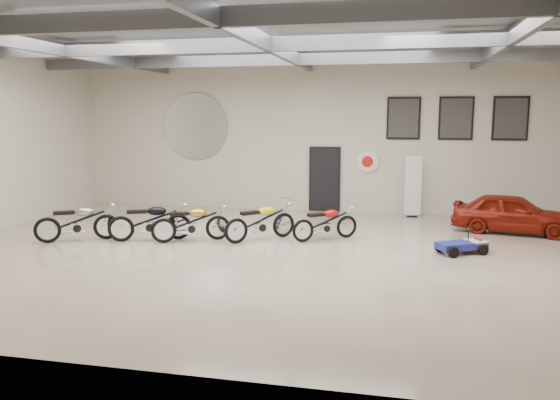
% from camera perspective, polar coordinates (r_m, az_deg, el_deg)
% --- Properties ---
extents(floor, '(16.00, 12.00, 0.01)m').
position_cam_1_polar(floor, '(12.78, -1.14, -5.71)').
color(floor, beige).
rests_on(floor, ground).
extents(ceiling, '(16.00, 12.00, 0.01)m').
position_cam_1_polar(ceiling, '(12.48, -1.22, 17.08)').
color(ceiling, slate).
rests_on(ceiling, back_wall).
extents(back_wall, '(16.00, 0.02, 5.00)m').
position_cam_1_polar(back_wall, '(18.27, 3.20, 6.67)').
color(back_wall, beige).
rests_on(back_wall, floor).
extents(ceiling_beams, '(15.80, 11.80, 0.32)m').
position_cam_1_polar(ceiling_beams, '(12.45, -1.21, 15.94)').
color(ceiling_beams, slate).
rests_on(ceiling_beams, ceiling).
extents(door, '(0.92, 0.08, 2.10)m').
position_cam_1_polar(door, '(18.26, 4.69, 2.08)').
color(door, black).
rests_on(door, back_wall).
extents(logo_plaque, '(2.30, 0.06, 1.16)m').
position_cam_1_polar(logo_plaque, '(19.25, -8.76, 7.59)').
color(logo_plaque, silver).
rests_on(logo_plaque, back_wall).
extents(poster_left, '(1.05, 0.08, 1.35)m').
position_cam_1_polar(poster_left, '(17.99, 12.78, 8.33)').
color(poster_left, black).
rests_on(poster_left, back_wall).
extents(poster_mid, '(1.05, 0.08, 1.35)m').
position_cam_1_polar(poster_mid, '(18.07, 17.91, 8.13)').
color(poster_mid, black).
rests_on(poster_mid, back_wall).
extents(poster_right, '(1.05, 0.08, 1.35)m').
position_cam_1_polar(poster_right, '(18.29, 22.95, 7.86)').
color(poster_right, black).
rests_on(poster_right, back_wall).
extents(oil_sign, '(0.72, 0.10, 0.72)m').
position_cam_1_polar(oil_sign, '(18.07, 9.13, 4.00)').
color(oil_sign, white).
rests_on(oil_sign, back_wall).
extents(banner_stand, '(0.54, 0.28, 1.91)m').
position_cam_1_polar(banner_stand, '(17.68, 13.71, 1.32)').
color(banner_stand, white).
rests_on(banner_stand, floor).
extents(motorcycle_silver, '(2.08, 1.56, 1.06)m').
position_cam_1_polar(motorcycle_silver, '(14.91, -20.45, -2.06)').
color(motorcycle_silver, silver).
rests_on(motorcycle_silver, floor).
extents(motorcycle_black, '(2.15, 1.40, 1.07)m').
position_cam_1_polar(motorcycle_black, '(14.44, -13.47, -2.06)').
color(motorcycle_black, silver).
rests_on(motorcycle_black, floor).
extents(motorcycle_gold, '(2.03, 1.46, 1.03)m').
position_cam_1_polar(motorcycle_gold, '(14.13, -9.29, -2.26)').
color(motorcycle_gold, silver).
rests_on(motorcycle_gold, floor).
extents(motorcycle_yellow, '(1.88, 1.85, 1.05)m').
position_cam_1_polar(motorcycle_yellow, '(14.08, -2.06, -2.14)').
color(motorcycle_yellow, silver).
rests_on(motorcycle_yellow, floor).
extents(motorcycle_red, '(1.82, 1.53, 0.95)m').
position_cam_1_polar(motorcycle_red, '(14.17, 4.76, -2.29)').
color(motorcycle_red, silver).
rests_on(motorcycle_red, floor).
extents(go_kart, '(1.55, 1.25, 0.51)m').
position_cam_1_polar(go_kart, '(13.56, 18.85, -4.22)').
color(go_kart, navy).
rests_on(go_kart, floor).
extents(vintage_car, '(1.85, 3.36, 1.08)m').
position_cam_1_polar(vintage_car, '(16.27, 23.14, -1.28)').
color(vintage_car, maroon).
rests_on(vintage_car, floor).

